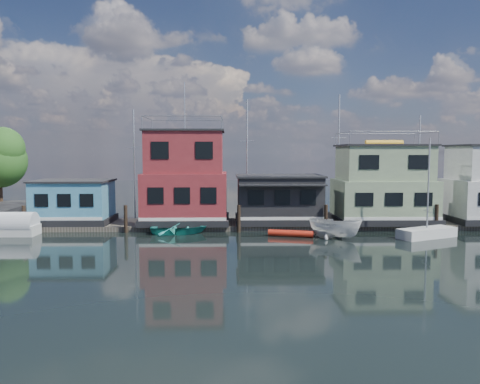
{
  "coord_description": "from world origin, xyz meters",
  "views": [
    {
      "loc": [
        -4.8,
        -27.83,
        6.38
      ],
      "look_at": [
        -3.84,
        12.0,
        3.0
      ],
      "focal_mm": 35.0,
      "sensor_mm": 36.0,
      "label": 1
    }
  ],
  "objects_px": {
    "tarp_runabout": "(6,226)",
    "red_kayak": "(291,233)",
    "day_sailer": "(427,232)",
    "dinghy_white": "(326,231)",
    "houseboat_blue": "(74,202)",
    "motorboat": "(335,228)",
    "houseboat_red": "(185,179)",
    "houseboat_green": "(383,185)",
    "houseboat_dark": "(279,199)",
    "dinghy_teal": "(179,228)"
  },
  "relations": [
    {
      "from": "houseboat_blue",
      "to": "tarp_runabout",
      "type": "height_order",
      "value": "houseboat_blue"
    },
    {
      "from": "tarp_runabout",
      "to": "dinghy_teal",
      "type": "bearing_deg",
      "value": 2.69
    },
    {
      "from": "day_sailer",
      "to": "dinghy_white",
      "type": "relative_size",
      "value": 3.66
    },
    {
      "from": "motorboat",
      "to": "tarp_runabout",
      "type": "bearing_deg",
      "value": 120.52
    },
    {
      "from": "tarp_runabout",
      "to": "houseboat_green",
      "type": "bearing_deg",
      "value": 7.91
    },
    {
      "from": "dinghy_teal",
      "to": "houseboat_red",
      "type": "bearing_deg",
      "value": -8.93
    },
    {
      "from": "houseboat_green",
      "to": "houseboat_red",
      "type": "bearing_deg",
      "value": -180.0
    },
    {
      "from": "houseboat_blue",
      "to": "houseboat_dark",
      "type": "distance_m",
      "value": 17.5
    },
    {
      "from": "red_kayak",
      "to": "dinghy_teal",
      "type": "height_order",
      "value": "dinghy_teal"
    },
    {
      "from": "houseboat_blue",
      "to": "dinghy_teal",
      "type": "xyz_separation_m",
      "value": [
        9.26,
        -3.36,
        -1.75
      ]
    },
    {
      "from": "day_sailer",
      "to": "dinghy_teal",
      "type": "bearing_deg",
      "value": 148.42
    },
    {
      "from": "houseboat_blue",
      "to": "tarp_runabout",
      "type": "xyz_separation_m",
      "value": [
        -4.0,
        -3.79,
        -1.48
      ]
    },
    {
      "from": "houseboat_red",
      "to": "red_kayak",
      "type": "relative_size",
      "value": 3.47
    },
    {
      "from": "houseboat_blue",
      "to": "motorboat",
      "type": "distance_m",
      "value": 21.87
    },
    {
      "from": "motorboat",
      "to": "dinghy_white",
      "type": "relative_size",
      "value": 2.04
    },
    {
      "from": "dinghy_white",
      "to": "houseboat_dark",
      "type": "bearing_deg",
      "value": 44.69
    },
    {
      "from": "dinghy_white",
      "to": "red_kayak",
      "type": "height_order",
      "value": "dinghy_white"
    },
    {
      "from": "houseboat_blue",
      "to": "dinghy_teal",
      "type": "height_order",
      "value": "houseboat_blue"
    },
    {
      "from": "dinghy_white",
      "to": "dinghy_teal",
      "type": "relative_size",
      "value": 0.46
    },
    {
      "from": "dinghy_teal",
      "to": "dinghy_white",
      "type": "bearing_deg",
      "value": -105.88
    },
    {
      "from": "houseboat_green",
      "to": "tarp_runabout",
      "type": "relative_size",
      "value": 1.75
    },
    {
      "from": "houseboat_green",
      "to": "red_kayak",
      "type": "height_order",
      "value": "houseboat_green"
    },
    {
      "from": "tarp_runabout",
      "to": "red_kayak",
      "type": "bearing_deg",
      "value": -2.02
    },
    {
      "from": "houseboat_dark",
      "to": "day_sailer",
      "type": "height_order",
      "value": "day_sailer"
    },
    {
      "from": "houseboat_green",
      "to": "houseboat_blue",
      "type": "bearing_deg",
      "value": -180.0
    },
    {
      "from": "houseboat_red",
      "to": "houseboat_dark",
      "type": "height_order",
      "value": "houseboat_red"
    },
    {
      "from": "houseboat_blue",
      "to": "red_kayak",
      "type": "bearing_deg",
      "value": -15.26
    },
    {
      "from": "houseboat_green",
      "to": "day_sailer",
      "type": "distance_m",
      "value": 6.56
    },
    {
      "from": "houseboat_green",
      "to": "red_kayak",
      "type": "xyz_separation_m",
      "value": [
        -8.6,
        -4.88,
        -3.3
      ]
    },
    {
      "from": "day_sailer",
      "to": "motorboat",
      "type": "relative_size",
      "value": 1.79
    },
    {
      "from": "day_sailer",
      "to": "dinghy_teal",
      "type": "relative_size",
      "value": 1.69
    },
    {
      "from": "motorboat",
      "to": "red_kayak",
      "type": "bearing_deg",
      "value": 111.61
    },
    {
      "from": "day_sailer",
      "to": "houseboat_dark",
      "type": "bearing_deg",
      "value": 127.36
    },
    {
      "from": "houseboat_green",
      "to": "red_kayak",
      "type": "relative_size",
      "value": 2.46
    },
    {
      "from": "tarp_runabout",
      "to": "dinghy_teal",
      "type": "distance_m",
      "value": 13.27
    },
    {
      "from": "houseboat_red",
      "to": "dinghy_teal",
      "type": "distance_m",
      "value": 4.96
    },
    {
      "from": "houseboat_blue",
      "to": "motorboat",
      "type": "xyz_separation_m",
      "value": [
        21.09,
        -5.62,
        -1.4
      ]
    },
    {
      "from": "houseboat_dark",
      "to": "dinghy_teal",
      "type": "distance_m",
      "value": 9.1
    },
    {
      "from": "dinghy_teal",
      "to": "houseboat_blue",
      "type": "bearing_deg",
      "value": 65.2
    },
    {
      "from": "houseboat_blue",
      "to": "houseboat_dark",
      "type": "bearing_deg",
      "value": -0.06
    },
    {
      "from": "houseboat_dark",
      "to": "dinghy_white",
      "type": "xyz_separation_m",
      "value": [
        2.93,
        -5.51,
        -1.88
      ]
    },
    {
      "from": "dinghy_white",
      "to": "motorboat",
      "type": "bearing_deg",
      "value": -81.28
    },
    {
      "from": "houseboat_red",
      "to": "dinghy_white",
      "type": "bearing_deg",
      "value": -26.85
    },
    {
      "from": "houseboat_green",
      "to": "motorboat",
      "type": "xyz_separation_m",
      "value": [
        -5.41,
        -5.62,
        -2.75
      ]
    },
    {
      "from": "motorboat",
      "to": "dinghy_teal",
      "type": "distance_m",
      "value": 12.05
    },
    {
      "from": "houseboat_green",
      "to": "dinghy_white",
      "type": "height_order",
      "value": "houseboat_green"
    },
    {
      "from": "day_sailer",
      "to": "dinghy_white",
      "type": "height_order",
      "value": "day_sailer"
    },
    {
      "from": "tarp_runabout",
      "to": "day_sailer",
      "type": "height_order",
      "value": "day_sailer"
    },
    {
      "from": "dinghy_white",
      "to": "tarp_runabout",
      "type": "bearing_deg",
      "value": 102.64
    },
    {
      "from": "motorboat",
      "to": "day_sailer",
      "type": "bearing_deg",
      "value": -54.81
    }
  ]
}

